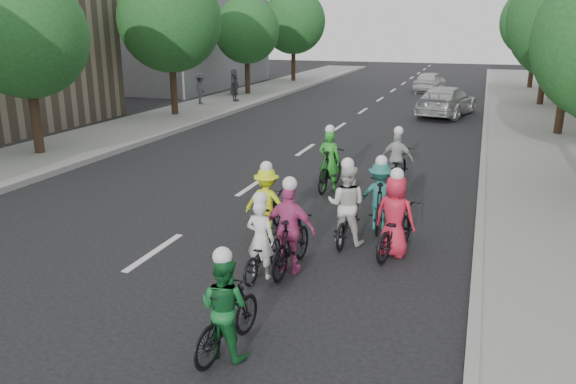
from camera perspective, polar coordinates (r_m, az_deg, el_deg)
The scene contains 27 objects.
ground at distance 11.46m, azimuth -13.42°, elevation -5.97°, with size 120.00×120.00×0.00m, color black.
sidewalk_left at distance 23.78m, azimuth -17.03°, elevation 5.65°, with size 4.00×80.00×0.15m, color gray.
curb_left at distance 22.70m, azimuth -13.01°, elevation 5.49°, with size 0.18×80.00×0.18m, color #999993.
sidewalk_right at distance 19.44m, azimuth 24.94°, elevation 2.47°, with size 4.00×80.00×0.15m, color gray.
curb_right at distance 19.32m, azimuth 19.21°, elevation 3.07°, with size 0.18×80.00×0.18m, color #999993.
bldg_sw at distance 42.85m, azimuth -12.03°, elevation 15.89°, with size 10.00×14.00×8.00m, color slate.
tree_l_2 at distance 20.46m, azimuth -25.15°, elevation 14.16°, with size 4.00×4.00×5.97m.
tree_l_3 at distance 27.69m, azimuth -11.93°, elevation 16.73°, with size 4.80×4.80×6.93m.
tree_l_4 at distance 35.73m, azimuth -4.23°, elevation 16.05°, with size 4.00×4.00×5.97m.
tree_l_5 at distance 44.15m, azimuth 0.56°, elevation 16.92°, with size 4.80×4.80×6.93m.
tree_r_1 at distance 24.62m, azimuth 27.00°, elevation 15.39°, with size 4.80×4.80×6.93m.
tree_r_2 at distance 33.58m, azimuth 24.98°, elevation 14.57°, with size 4.00×4.00×5.97m.
tree_r_3 at distance 42.55m, azimuth 24.00°, elevation 15.56°, with size 4.80×4.80×6.93m.
cyclist_0 at distance 10.00m, azimuth -2.65°, elevation -5.76°, with size 0.63×1.55×1.58m.
cyclist_1 at distance 7.77m, azimuth -6.29°, elevation -12.14°, with size 0.76×1.64×1.57m.
cyclist_2 at distance 11.86m, azimuth -2.08°, elevation -1.67°, with size 0.98×1.73×1.63m.
cyclist_3 at distance 10.09m, azimuth 0.28°, elevation -4.59°, with size 0.99×1.78×1.80m.
cyclist_4 at distance 11.07m, azimuth 10.79°, elevation -3.25°, with size 0.99×1.93×1.75m.
cyclist_5 at distance 15.16m, azimuth 4.27°, elevation 2.58°, with size 0.65×1.90×1.80m.
cyclist_6 at distance 11.53m, azimuth 5.98°, elevation -2.07°, with size 0.80×1.70×1.80m.
cyclist_7 at distance 12.41m, azimuth 9.33°, elevation -0.78°, with size 1.02×1.87×1.66m.
cyclist_8 at distance 15.90m, azimuth 11.01°, elevation 2.75°, with size 0.92×1.92×1.67m.
follow_car_lead at distance 28.87m, azimuth 15.81°, elevation 8.88°, with size 2.01×4.95×1.44m, color #BABBC0.
follow_car_trail at distance 39.58m, azimuth 14.24°, elevation 10.86°, with size 1.55×3.86×1.32m, color silver.
spectator_0 at distance 31.25m, azimuth -8.85°, elevation 10.32°, with size 1.06×0.61×1.64m, color #4C4D59.
spectator_1 at distance 32.16m, azimuth -5.42°, elevation 10.52°, with size 0.90×0.37×1.54m, color #52505D.
spectator_2 at distance 35.14m, azimuth -5.52°, elevation 11.06°, with size 0.77×0.50×1.57m, color #484954.
Camera 1 is at (5.87, -8.85, 4.32)m, focal length 35.00 mm.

